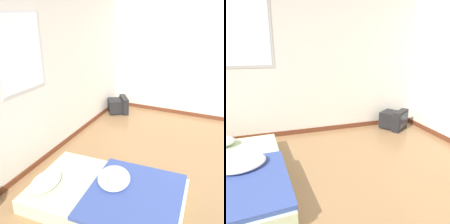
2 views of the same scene
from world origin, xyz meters
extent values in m
cube|color=silver|center=(0.00, 2.85, 1.30)|extent=(8.40, 0.06, 2.60)
cube|color=brown|center=(0.00, 2.81, 0.04)|extent=(8.40, 0.02, 0.09)
cube|color=silver|center=(-0.22, 2.82, 1.82)|extent=(0.84, 0.01, 1.09)
cube|color=white|center=(-0.22, 2.81, 1.82)|extent=(0.77, 0.01, 1.02)
cube|color=beige|center=(-0.47, 1.42, 0.10)|extent=(1.34, 2.05, 0.20)
cube|color=#384C93|center=(-0.45, 1.05, 0.23)|extent=(1.32, 1.22, 0.05)
ellipsoid|color=silver|center=(-0.31, 1.38, 0.29)|extent=(0.67, 0.60, 0.11)
cube|color=black|center=(2.41, 2.59, 0.18)|extent=(0.50, 0.48, 0.31)
cube|color=black|center=(2.54, 2.40, 0.20)|extent=(0.47, 0.39, 0.39)
cube|color=#283342|center=(2.58, 2.34, 0.21)|extent=(0.33, 0.23, 0.28)
camera|label=1|loc=(-2.81, 0.26, 2.37)|focal=40.00mm
camera|label=2|loc=(0.04, -1.14, 1.59)|focal=35.00mm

